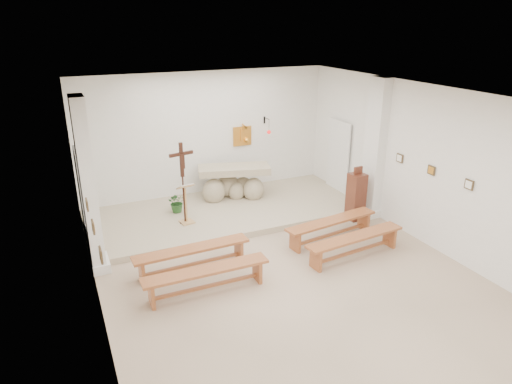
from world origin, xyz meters
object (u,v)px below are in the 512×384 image
donation_pedestal (356,196)px  bench_right_front (331,225)px  altar (233,184)px  crucifix_stand (183,178)px  bench_left_second (206,275)px  bench_right_second (355,241)px  bench_left_front (192,253)px  lectern (186,203)px

donation_pedestal → bench_right_front: bearing=-152.4°
altar → donation_pedestal: donation_pedestal is taller
crucifix_stand → bench_left_second: crucifix_stand is taller
donation_pedestal → bench_left_second: 4.79m
bench_right_second → bench_left_front: bearing=159.0°
lectern → altar: bearing=25.1°
bench_right_second → bench_left_second: bearing=174.3°
bench_left_second → altar: bearing=62.1°
altar → bench_left_front: 3.70m
crucifix_stand → bench_right_second: 4.17m
bench_left_front → bench_right_second: 3.41m
donation_pedestal → bench_right_second: size_ratio=0.58×
crucifix_stand → bench_left_second: bearing=-111.1°
crucifix_stand → bench_right_second: (2.87, -2.88, -0.92)m
lectern → bench_right_second: 4.02m
donation_pedestal → bench_right_front: donation_pedestal is taller
bench_left_second → bench_right_second: same height
altar → bench_right_front: bearing=-52.9°
bench_right_front → bench_left_second: (-3.29, -0.90, 0.00)m
lectern → bench_right_front: 3.45m
bench_left_front → bench_right_second: size_ratio=0.99×
donation_pedestal → bench_left_second: donation_pedestal is taller
altar → bench_left_second: (-2.10, -3.94, -0.15)m
lectern → bench_right_second: (2.84, -2.84, -0.28)m
bench_left_front → altar: bearing=53.5°
bench_left_second → lectern: bearing=81.1°
altar → lectern: bearing=-130.6°
bench_right_front → bench_left_second: 3.41m
altar → bench_right_front: size_ratio=0.85×
lectern → bench_right_second: lectern is taller
donation_pedestal → bench_right_front: 1.43m
bench_left_front → bench_right_front: (3.29, 0.00, 0.00)m
lectern → bench_right_front: size_ratio=0.43×
lectern → bench_left_second: bearing=-107.7°
lectern → donation_pedestal: 4.21m
altar → bench_right_second: bearing=-57.5°
bench_right_front → bench_right_second: bearing=-97.7°
donation_pedestal → bench_right_second: 2.05m
donation_pedestal → bench_left_second: bearing=-164.2°
lectern → donation_pedestal: (4.04, -1.19, -0.05)m
crucifix_stand → bench_right_front: (2.87, -1.97, -0.92)m
donation_pedestal → crucifix_stand: bearing=158.8°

